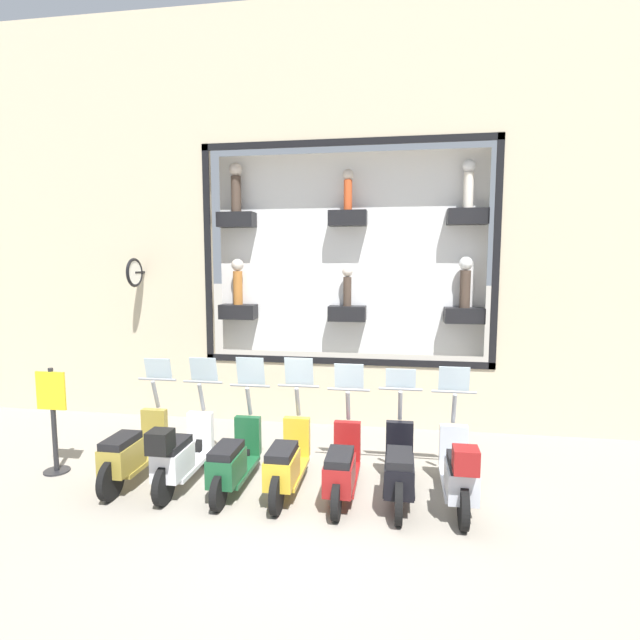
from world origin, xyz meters
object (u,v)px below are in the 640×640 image
Objects in this scene: scooter_green_4 at (234,459)px; shop_sign_post at (53,417)px; scooter_black_1 at (399,468)px; scooter_red_2 at (342,467)px; scooter_yellow_3 at (287,461)px; scooter_olive_6 at (133,451)px; scooter_white_5 at (180,454)px; scooter_silver_0 at (459,471)px.

shop_sign_post is (0.11, 2.74, 0.41)m from scooter_green_4.
scooter_black_1 is 1.01× the size of scooter_red_2.
scooter_yellow_3 is at bearing -91.81° from shop_sign_post.
scooter_yellow_3 is 1.00× the size of scooter_olive_6.
scooter_yellow_3 reaches higher than shop_sign_post.
scooter_yellow_3 reaches higher than scooter_black_1.
scooter_green_4 is 0.73m from scooter_white_5.
scooter_yellow_3 reaches higher than scooter_olive_6.
scooter_olive_6 is at bearing 85.13° from scooter_white_5.
scooter_silver_0 is at bearing -94.78° from scooter_black_1.
scooter_red_2 is 4.22m from shop_sign_post.
scooter_green_4 is at bearing 88.87° from scooter_silver_0.
scooter_silver_0 reaches higher than scooter_black_1.
scooter_white_5 is (-0.00, 3.65, -0.00)m from scooter_silver_0.
scooter_silver_0 is 0.73m from scooter_black_1.
scooter_green_4 is at bearing -90.18° from scooter_olive_6.
scooter_black_1 is at bearing -89.63° from scooter_red_2.
scooter_green_4 reaches higher than shop_sign_post.
scooter_white_5 is at bearing 91.48° from scooter_red_2.
scooter_silver_0 is 2.19m from scooter_yellow_3.
scooter_green_4 reaches higher than scooter_olive_6.
scooter_red_2 is at bearing 87.79° from scooter_silver_0.
scooter_yellow_3 is at bearing 88.38° from scooter_silver_0.
scooter_black_1 is (0.06, 0.73, -0.04)m from scooter_silver_0.
scooter_red_2 is (0.06, 1.46, -0.06)m from scooter_silver_0.
scooter_red_2 is at bearing -90.11° from scooter_olive_6.
scooter_yellow_3 is 1.01× the size of scooter_green_4.
scooter_black_1 is at bearing -91.29° from shop_sign_post.
scooter_green_4 is (0.00, 1.46, 0.00)m from scooter_red_2.
shop_sign_post is at bearing 88.19° from scooter_yellow_3.
scooter_silver_0 is 1.01× the size of scooter_red_2.
scooter_white_5 is (-0.06, 1.46, 0.04)m from scooter_yellow_3.
scooter_green_4 is 1.16× the size of shop_sign_post.
scooter_yellow_3 is at bearing 89.96° from scooter_black_1.
scooter_green_4 is 0.99× the size of scooter_olive_6.
scooter_red_2 is 0.99× the size of scooter_yellow_3.
scooter_olive_6 is (0.01, 2.92, 0.02)m from scooter_red_2.
scooter_black_1 is 1.00× the size of scooter_yellow_3.
scooter_green_4 is (0.06, 2.92, -0.06)m from scooter_silver_0.
scooter_red_2 is 0.99× the size of scooter_olive_6.
scooter_white_5 reaches higher than shop_sign_post.
scooter_red_2 reaches higher than scooter_olive_6.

